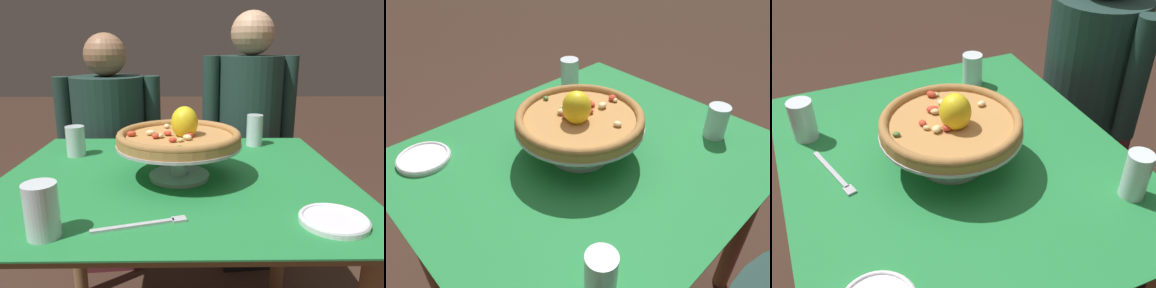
{
  "view_description": "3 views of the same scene",
  "coord_description": "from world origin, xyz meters",
  "views": [
    {
      "loc": [
        0.04,
        -1.03,
        1.11
      ],
      "look_at": [
        0.05,
        -0.01,
        0.83
      ],
      "focal_mm": 33.37,
      "sensor_mm": 36.0,
      "label": 1
    },
    {
      "loc": [
        0.61,
        0.59,
        1.38
      ],
      "look_at": [
        0.03,
        -0.01,
        0.77
      ],
      "focal_mm": 33.26,
      "sensor_mm": 36.0,
      "label": 2
    },
    {
      "loc": [
        0.89,
        -0.36,
        1.48
      ],
      "look_at": [
        0.01,
        0.02,
        0.77
      ],
      "focal_mm": 41.95,
      "sensor_mm": 36.0,
      "label": 3
    }
  ],
  "objects": [
    {
      "name": "dining_table",
      "position": [
        0.0,
        0.0,
        0.61
      ],
      "size": [
        1.05,
        0.91,
        0.73
      ],
      "color": "olive",
      "rests_on": "ground"
    },
    {
      "name": "pizza_stand",
      "position": [
        0.02,
        -0.02,
        0.8
      ],
      "size": [
        0.37,
        0.37,
        0.11
      ],
      "color": "#B7B7C1",
      "rests_on": "dining_table"
    },
    {
      "name": "pizza",
      "position": [
        0.02,
        -0.02,
        0.86
      ],
      "size": [
        0.36,
        0.36,
        0.11
      ],
      "color": "#BC8447",
      "rests_on": "pizza_stand"
    },
    {
      "name": "water_glass_back_left",
      "position": [
        -0.36,
        0.21,
        0.77
      ],
      "size": [
        0.07,
        0.07,
        0.11
      ],
      "color": "silver",
      "rests_on": "dining_table"
    },
    {
      "name": "water_glass_front_left",
      "position": [
        -0.26,
        -0.36,
        0.78
      ],
      "size": [
        0.07,
        0.07,
        0.12
      ],
      "color": "silver",
      "rests_on": "dining_table"
    },
    {
      "name": "water_glass_back_right",
      "position": [
        0.31,
        0.34,
        0.78
      ],
      "size": [
        0.06,
        0.06,
        0.12
      ],
      "color": "silver",
      "rests_on": "dining_table"
    },
    {
      "name": "side_plate",
      "position": [
        0.37,
        -0.31,
        0.73
      ],
      "size": [
        0.15,
        0.15,
        0.02
      ],
      "color": "white",
      "rests_on": "dining_table"
    },
    {
      "name": "dinner_fork",
      "position": [
        -0.05,
        -0.32,
        0.73
      ],
      "size": [
        0.21,
        0.08,
        0.01
      ],
      "color": "#B7B7C1",
      "rests_on": "dining_table"
    },
    {
      "name": "diner_left",
      "position": [
        -0.35,
        0.71,
        0.57
      ],
      "size": [
        0.51,
        0.38,
        1.17
      ],
      "color": "maroon",
      "rests_on": "ground"
    },
    {
      "name": "diner_right",
      "position": [
        0.35,
        0.7,
        0.6
      ],
      "size": [
        0.47,
        0.34,
        1.27
      ],
      "color": "black",
      "rests_on": "ground"
    }
  ]
}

